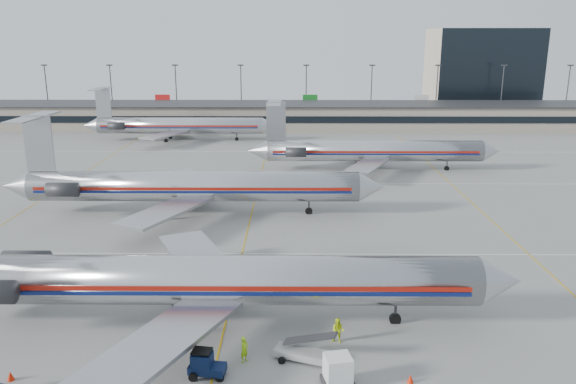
{
  "coord_description": "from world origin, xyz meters",
  "views": [
    {
      "loc": [
        5.28,
        -44.95,
        21.57
      ],
      "look_at": [
        4.76,
        18.22,
        4.5
      ],
      "focal_mm": 35.0,
      "sensor_mm": 36.0,
      "label": 1
    }
  ],
  "objects_px": {
    "tug_center": "(205,365)",
    "uld_container": "(338,371)",
    "jet_foreground": "(196,279)",
    "belt_loader": "(302,351)",
    "jet_second_row": "(186,186)"
  },
  "relations": [
    {
      "from": "tug_center",
      "to": "uld_container",
      "type": "xyz_separation_m",
      "value": [
        8.7,
        -0.91,
        0.17
      ]
    },
    {
      "from": "jet_foreground",
      "to": "tug_center",
      "type": "xyz_separation_m",
      "value": [
        1.7,
        -7.41,
        -2.8
      ]
    },
    {
      "from": "belt_loader",
      "to": "jet_foreground",
      "type": "bearing_deg",
      "value": 166.01
    },
    {
      "from": "jet_second_row",
      "to": "belt_loader",
      "type": "bearing_deg",
      "value": -67.4
    },
    {
      "from": "tug_center",
      "to": "belt_loader",
      "type": "xyz_separation_m",
      "value": [
        6.46,
        2.13,
        -0.27
      ]
    },
    {
      "from": "uld_container",
      "to": "belt_loader",
      "type": "bearing_deg",
      "value": 114.81
    },
    {
      "from": "belt_loader",
      "to": "jet_second_row",
      "type": "bearing_deg",
      "value": 131.54
    },
    {
      "from": "jet_foreground",
      "to": "jet_second_row",
      "type": "distance_m",
      "value": 29.51
    },
    {
      "from": "jet_foreground",
      "to": "jet_second_row",
      "type": "xyz_separation_m",
      "value": [
        -6.06,
        28.88,
        0.01
      ]
    },
    {
      "from": "belt_loader",
      "to": "uld_container",
      "type": "bearing_deg",
      "value": -34.65
    },
    {
      "from": "jet_second_row",
      "to": "tug_center",
      "type": "height_order",
      "value": "jet_second_row"
    },
    {
      "from": "tug_center",
      "to": "jet_foreground",
      "type": "bearing_deg",
      "value": 111.56
    },
    {
      "from": "jet_second_row",
      "to": "jet_foreground",
      "type": "bearing_deg",
      "value": -78.15
    },
    {
      "from": "jet_foreground",
      "to": "tug_center",
      "type": "relative_size",
      "value": 19.01
    },
    {
      "from": "tug_center",
      "to": "belt_loader",
      "type": "bearing_deg",
      "value": 26.87
    }
  ]
}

